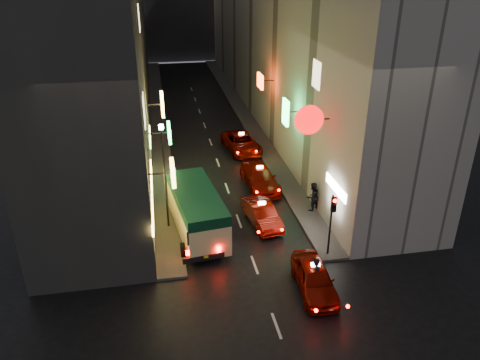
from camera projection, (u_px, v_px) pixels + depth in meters
building_left at (108, 24)px, 41.60m from camera, size 7.44×52.21×18.00m
building_right at (282, 20)px, 44.23m from camera, size 7.99×52.00×18.00m
sidewalk_left at (158, 117)px, 46.08m from camera, size 1.50×52.00×0.15m
sidewalk_right at (243, 113)px, 47.48m from camera, size 1.50×52.00×0.15m
minibus at (196, 208)px, 26.13m from camera, size 3.01×6.63×2.75m
taxi_near at (315, 276)px, 22.06m from camera, size 2.38×5.20×1.79m
taxi_second at (262, 212)px, 27.65m from camera, size 2.62×4.96×1.68m
taxi_third at (260, 176)px, 32.03m from camera, size 2.45×5.32×1.82m
taxi_far at (241, 141)px, 38.02m from camera, size 2.79×5.42×1.82m
pedestrian_crossing at (316, 273)px, 21.94m from camera, size 0.65×0.79×2.04m
pedestrian_sidewalk at (313, 195)px, 28.71m from camera, size 0.92×0.79×2.09m
traffic_light at (332, 213)px, 23.69m from camera, size 0.26×0.43×3.50m
lamp_post at (164, 170)px, 25.90m from camera, size 0.28×0.28×6.22m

